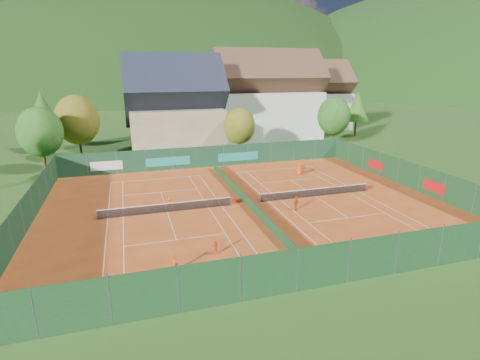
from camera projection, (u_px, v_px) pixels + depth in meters
name	position (u px, v px, depth m)	size (l,w,h in m)	color
ground	(246.00, 204.00, 38.55)	(600.00, 600.00, 0.00)	#264E18
clay_pad	(246.00, 204.00, 38.54)	(40.00, 32.00, 0.01)	#B94A1B
court_markings_left	(167.00, 212.00, 36.29)	(11.03, 23.83, 0.00)	white
court_markings_right	(315.00, 196.00, 40.78)	(11.03, 23.83, 0.00)	white
tennis_net_left	(169.00, 207.00, 36.20)	(13.30, 0.10, 1.02)	#59595B
tennis_net_right	(317.00, 192.00, 40.68)	(13.30, 0.10, 1.02)	#59595B
court_divider	(246.00, 199.00, 38.40)	(0.03, 28.80, 1.00)	#14391B
fence_north	(208.00, 157.00, 52.65)	(40.00, 0.10, 3.00)	#143923
fence_south	(324.00, 266.00, 23.45)	(40.00, 0.04, 3.00)	#14381A
fence_west	(27.00, 211.00, 32.51)	(0.04, 32.00, 3.00)	#153B22
fence_east	(408.00, 175.00, 43.77)	(0.09, 32.00, 3.00)	#153A1B
chalet	(175.00, 110.00, 63.30)	(16.20, 12.00, 16.00)	#C6B28C
hotel_block_a	(267.00, 100.00, 73.91)	(21.60, 11.00, 17.25)	silver
hotel_block_b	(312.00, 100.00, 85.39)	(17.28, 10.00, 15.50)	silver
tree_west_front	(40.00, 132.00, 49.16)	(5.72, 5.72, 8.69)	#442B18
tree_west_mid	(77.00, 120.00, 55.59)	(6.44, 6.44, 9.78)	#422917
tree_west_back	(42.00, 111.00, 61.05)	(5.60, 5.60, 10.00)	#452D18
tree_center	(239.00, 126.00, 59.04)	(5.01, 5.01, 7.60)	#452E18
tree_east_front	(334.00, 116.00, 65.73)	(5.72, 5.72, 8.69)	#4A2B1A
tree_east_mid	(357.00, 106.00, 75.67)	(5.04, 5.04, 9.00)	#452918
tree_east_back	(304.00, 101.00, 80.57)	(7.15, 7.15, 10.86)	#4D2D1B
mountain_backdrop	(184.00, 145.00, 271.83)	(820.00, 530.00, 242.00)	black
ball_hopper	(430.00, 231.00, 30.81)	(0.34, 0.34, 0.80)	slate
loose_ball_0	(190.00, 241.00, 30.22)	(0.07, 0.07, 0.07)	#CCD833
loose_ball_1	(317.00, 239.00, 30.45)	(0.07, 0.07, 0.07)	#CCD833
loose_ball_2	(248.00, 189.00, 43.32)	(0.07, 0.07, 0.07)	#CCD833
player_left_near	(175.00, 263.00, 25.52)	(0.46, 0.30, 1.26)	#DF5B13
player_left_mid	(216.00, 248.00, 27.78)	(0.58, 0.45, 1.19)	#F95716
player_left_far	(169.00, 204.00, 36.68)	(0.86, 0.49, 1.32)	orange
player_right_near	(296.00, 203.00, 36.54)	(0.87, 0.36, 1.48)	#E15314
player_right_far_a	(300.00, 169.00, 48.87)	(0.78, 0.50, 1.59)	#F55B15
player_right_far_b	(302.00, 169.00, 48.95)	(1.40, 0.45, 1.51)	orange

